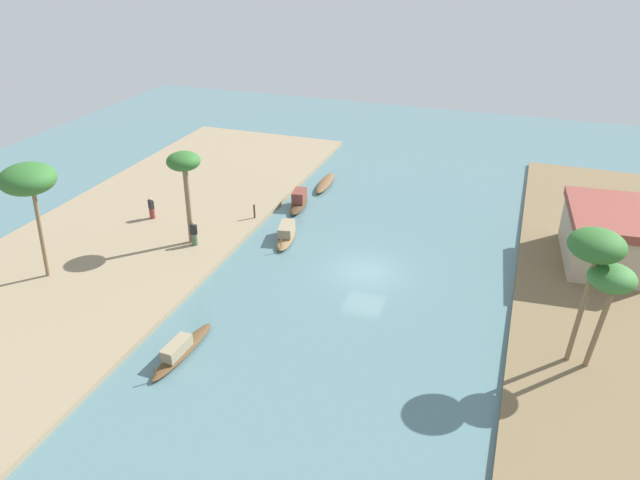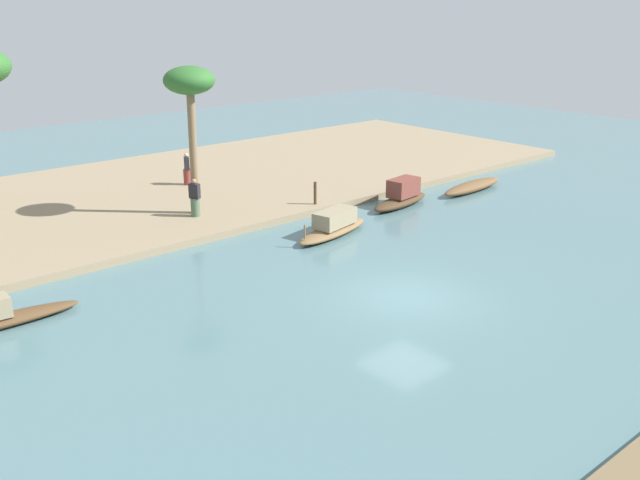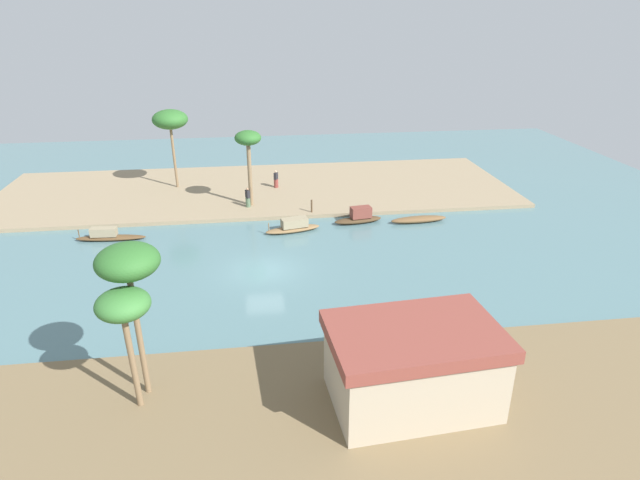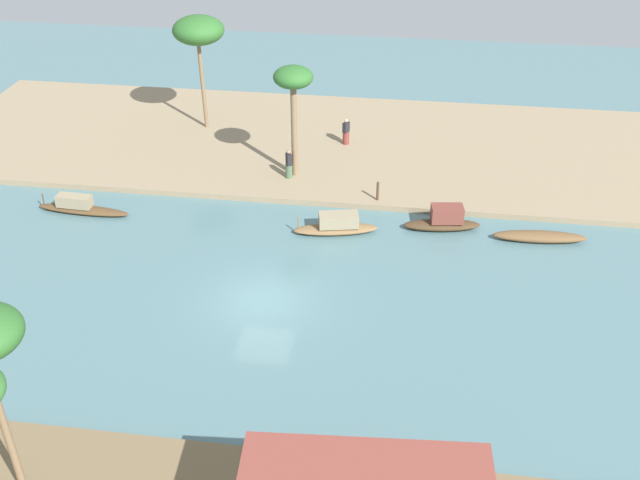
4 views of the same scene
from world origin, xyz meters
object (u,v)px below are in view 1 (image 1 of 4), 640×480
sampan_with_tall_canopy (286,234)px  riverside_building (604,235)px  sampan_foreground (299,201)px  palm_tree_left_far (28,180)px  person_by_mooring (152,209)px  sampan_with_red_awning (325,183)px  palm_tree_right_short (611,281)px  mooring_post (254,211)px  sampan_downstream_large (181,350)px  palm_tree_left_near (184,166)px  palm_tree_right_tall (596,248)px  person_on_near_bank (194,235)px

sampan_with_tall_canopy → riverside_building: bearing=87.1°
riverside_building → sampan_foreground: bearing=-99.9°
palm_tree_left_far → person_by_mooring: bearing=172.7°
sampan_with_red_awning → palm_tree_right_short: size_ratio=0.84×
sampan_foreground → mooring_post: bearing=-39.1°
sampan_with_tall_canopy → sampan_downstream_large: size_ratio=0.86×
mooring_post → palm_tree_left_near: (4.89, -2.36, 4.94)m
palm_tree_left_near → mooring_post: bearing=154.3°
sampan_with_tall_canopy → person_by_mooring: person_by_mooring is taller
sampan_foreground → palm_tree_right_tall: (13.25, 19.39, 6.04)m
sampan_downstream_large → palm_tree_right_short: (-5.53, 19.28, 4.78)m
sampan_with_red_awning → riverside_building: bearing=68.2°
person_by_mooring → palm_tree_left_far: size_ratio=0.23×
palm_tree_left_near → riverside_building: 26.81m
person_on_near_bank → riverside_building: (-6.65, 25.41, 1.08)m
sampan_downstream_large → mooring_post: size_ratio=4.85×
sampan_with_tall_canopy → person_on_near_bank: person_on_near_bank is taller
sampan_foreground → palm_tree_right_tall: bearing=47.4°
palm_tree_left_far → person_on_near_bank: bearing=136.3°
sampan_with_tall_canopy → mooring_post: bearing=-131.0°
sampan_foreground → person_by_mooring: (6.06, -9.16, 0.52)m
sampan_foreground → palm_tree_right_tall: palm_tree_right_tall is taller
palm_tree_left_near → person_on_near_bank: bearing=53.9°
palm_tree_right_short → palm_tree_right_tall: bearing=-102.4°
sampan_foreground → palm_tree_left_near: (8.44, -4.47, 5.29)m
person_by_mooring → sampan_foreground: bearing=61.8°
person_on_near_bank → palm_tree_left_near: size_ratio=0.26×
sampan_with_red_awning → person_by_mooring: (10.81, -9.66, 0.75)m
person_on_near_bank → palm_tree_left_near: 4.78m
sampan_downstream_large → person_by_mooring: bearing=-138.7°
sampan_with_red_awning → palm_tree_right_tall: 26.82m
sampan_with_red_awning → palm_tree_left_far: size_ratio=0.65×
sampan_foreground → mooring_post: 4.14m
palm_tree_right_short → riverside_building: bearing=174.8°
mooring_post → palm_tree_right_tall: bearing=65.7°
person_on_near_bank → mooring_post: person_on_near_bank is taller
mooring_post → person_on_near_bank: bearing=-21.0°
sampan_with_red_awning → palm_tree_left_near: bearing=-24.3°
palm_tree_left_far → palm_tree_right_tall: (-1.99, 29.72, -0.05)m
sampan_foreground → palm_tree_left_far: bearing=-42.4°
sampan_with_tall_canopy → sampan_downstream_large: sampan_with_tall_canopy is taller
person_on_near_bank → palm_tree_left_far: (6.53, -6.23, 5.56)m
person_on_near_bank → person_by_mooring: 5.71m
mooring_post → riverside_building: (-1.49, 23.42, 1.27)m
sampan_with_tall_canopy → palm_tree_right_short: size_ratio=0.80×
person_by_mooring → palm_tree_left_far: bearing=-69.0°
sampan_with_red_awning → sampan_downstream_large: bearing=-2.5°
sampan_foreground → mooring_post: (3.54, -2.12, 0.35)m
sampan_with_tall_canopy → sampan_downstream_large: bearing=-12.6°
sampan_with_tall_canopy → palm_tree_right_tall: 20.82m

